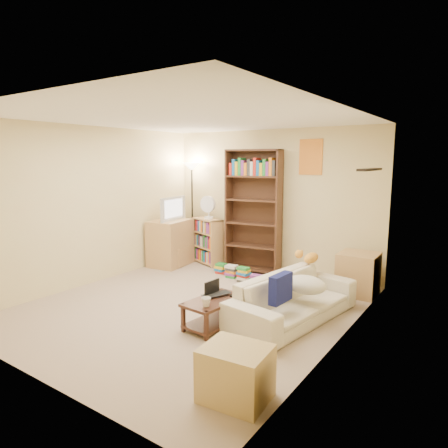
{
  "coord_description": "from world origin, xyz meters",
  "views": [
    {
      "loc": [
        3.3,
        -4.06,
        1.97
      ],
      "look_at": [
        0.06,
        0.67,
        1.05
      ],
      "focal_mm": 32.0,
      "sensor_mm": 36.0,
      "label": 1
    }
  ],
  "objects_px": {
    "tabby_cat": "(309,257)",
    "floor_lamp": "(192,183)",
    "tv_stand": "(170,243)",
    "sofa": "(294,299)",
    "end_cabinet": "(236,373)",
    "short_bookshelf": "(208,241)",
    "coffee_table": "(214,310)",
    "laptop": "(219,296)",
    "tall_bookshelf": "(253,208)",
    "side_table": "(358,274)",
    "desk_fan": "(208,207)",
    "mug": "(206,302)",
    "television": "(170,209)"
  },
  "relations": [
    {
      "from": "tabby_cat",
      "to": "floor_lamp",
      "type": "xyz_separation_m",
      "value": [
        -2.86,
        0.97,
        0.9
      ]
    },
    {
      "from": "tabby_cat",
      "to": "short_bookshelf",
      "type": "height_order",
      "value": "short_bookshelf"
    },
    {
      "from": "tabby_cat",
      "to": "television",
      "type": "distance_m",
      "value": 2.98
    },
    {
      "from": "tall_bookshelf",
      "to": "short_bookshelf",
      "type": "relative_size",
      "value": 2.46
    },
    {
      "from": "tabby_cat",
      "to": "end_cabinet",
      "type": "bearing_deg",
      "value": -80.43
    },
    {
      "from": "tabby_cat",
      "to": "television",
      "type": "height_order",
      "value": "television"
    },
    {
      "from": "television",
      "to": "tall_bookshelf",
      "type": "xyz_separation_m",
      "value": [
        1.5,
        0.5,
        0.06
      ]
    },
    {
      "from": "sofa",
      "to": "mug",
      "type": "xyz_separation_m",
      "value": [
        -0.63,
        -0.96,
        0.12
      ]
    },
    {
      "from": "end_cabinet",
      "to": "tv_stand",
      "type": "bearing_deg",
      "value": 138.8
    },
    {
      "from": "laptop",
      "to": "mug",
      "type": "xyz_separation_m",
      "value": [
        0.06,
        -0.33,
        0.04
      ]
    },
    {
      "from": "tall_bookshelf",
      "to": "floor_lamp",
      "type": "xyz_separation_m",
      "value": [
        -1.45,
        0.09,
        0.39
      ]
    },
    {
      "from": "laptop",
      "to": "side_table",
      "type": "height_order",
      "value": "side_table"
    },
    {
      "from": "tv_stand",
      "to": "tall_bookshelf",
      "type": "distance_m",
      "value": 1.74
    },
    {
      "from": "mug",
      "to": "desk_fan",
      "type": "distance_m",
      "value": 3.2
    },
    {
      "from": "end_cabinet",
      "to": "floor_lamp",
      "type": "bearing_deg",
      "value": 133.04
    },
    {
      "from": "end_cabinet",
      "to": "sofa",
      "type": "bearing_deg",
      "value": 99.64
    },
    {
      "from": "television",
      "to": "desk_fan",
      "type": "distance_m",
      "value": 0.72
    },
    {
      "from": "sofa",
      "to": "short_bookshelf",
      "type": "height_order",
      "value": "short_bookshelf"
    },
    {
      "from": "desk_fan",
      "to": "floor_lamp",
      "type": "distance_m",
      "value": 0.69
    },
    {
      "from": "side_table",
      "to": "tv_stand",
      "type": "bearing_deg",
      "value": -174.94
    },
    {
      "from": "floor_lamp",
      "to": "sofa",
      "type": "bearing_deg",
      "value": -30.03
    },
    {
      "from": "tv_stand",
      "to": "sofa",
      "type": "bearing_deg",
      "value": -27.57
    },
    {
      "from": "sofa",
      "to": "tall_bookshelf",
      "type": "distance_m",
      "value": 2.41
    },
    {
      "from": "tall_bookshelf",
      "to": "side_table",
      "type": "bearing_deg",
      "value": -14.55
    },
    {
      "from": "tv_stand",
      "to": "end_cabinet",
      "type": "distance_m",
      "value": 4.46
    },
    {
      "from": "tabby_cat",
      "to": "tall_bookshelf",
      "type": "distance_m",
      "value": 1.74
    },
    {
      "from": "desk_fan",
      "to": "side_table",
      "type": "xyz_separation_m",
      "value": [
        2.85,
        -0.13,
        -0.8
      ]
    },
    {
      "from": "coffee_table",
      "to": "end_cabinet",
      "type": "height_order",
      "value": "end_cabinet"
    },
    {
      "from": "tabby_cat",
      "to": "mug",
      "type": "relative_size",
      "value": 3.35
    },
    {
      "from": "tabby_cat",
      "to": "short_bookshelf",
      "type": "bearing_deg",
      "value": 160.59
    },
    {
      "from": "coffee_table",
      "to": "laptop",
      "type": "bearing_deg",
      "value": 93.93
    },
    {
      "from": "coffee_table",
      "to": "tall_bookshelf",
      "type": "bearing_deg",
      "value": 115.28
    },
    {
      "from": "short_bookshelf",
      "to": "end_cabinet",
      "type": "xyz_separation_m",
      "value": [
        2.83,
        -3.41,
        -0.21
      ]
    },
    {
      "from": "tabby_cat",
      "to": "side_table",
      "type": "distance_m",
      "value": 0.9
    },
    {
      "from": "television",
      "to": "side_table",
      "type": "distance_m",
      "value": 3.52
    },
    {
      "from": "tabby_cat",
      "to": "end_cabinet",
      "type": "height_order",
      "value": "tabby_cat"
    },
    {
      "from": "coffee_table",
      "to": "television",
      "type": "relative_size",
      "value": 1.05
    },
    {
      "from": "sofa",
      "to": "coffee_table",
      "type": "distance_m",
      "value": 1.0
    },
    {
      "from": "tabby_cat",
      "to": "laptop",
      "type": "height_order",
      "value": "tabby_cat"
    },
    {
      "from": "laptop",
      "to": "tall_bookshelf",
      "type": "xyz_separation_m",
      "value": [
        -0.85,
        2.26,
        0.78
      ]
    },
    {
      "from": "end_cabinet",
      "to": "short_bookshelf",
      "type": "bearing_deg",
      "value": 129.7
    },
    {
      "from": "laptop",
      "to": "tall_bookshelf",
      "type": "distance_m",
      "value": 2.54
    },
    {
      "from": "side_table",
      "to": "end_cabinet",
      "type": "relative_size",
      "value": 1.15
    },
    {
      "from": "laptop",
      "to": "short_bookshelf",
      "type": "bearing_deg",
      "value": 61.08
    },
    {
      "from": "sofa",
      "to": "tabby_cat",
      "type": "xyz_separation_m",
      "value": [
        -0.13,
        0.76,
        0.35
      ]
    },
    {
      "from": "tabby_cat",
      "to": "floor_lamp",
      "type": "distance_m",
      "value": 3.15
    },
    {
      "from": "laptop",
      "to": "short_bookshelf",
      "type": "distance_m",
      "value": 2.89
    },
    {
      "from": "coffee_table",
      "to": "end_cabinet",
      "type": "distance_m",
      "value": 1.47
    },
    {
      "from": "tv_stand",
      "to": "coffee_table",
      "type": "bearing_deg",
      "value": -45.41
    },
    {
      "from": "mug",
      "to": "tv_stand",
      "type": "relative_size",
      "value": 0.15
    }
  ]
}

